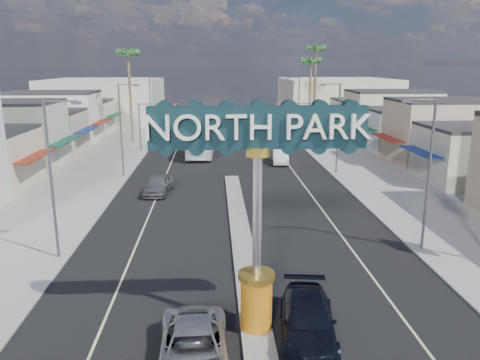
{
  "coord_description": "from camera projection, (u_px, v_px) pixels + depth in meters",
  "views": [
    {
      "loc": [
        -1.65,
        -15.36,
        10.83
      ],
      "look_at": [
        -0.14,
        11.56,
        4.09
      ],
      "focal_mm": 35.0,
      "sensor_mm": 36.0,
      "label": 1
    }
  ],
  "objects": [
    {
      "name": "backdrop_far_right",
      "position": [
        336.0,
        100.0,
        90.46
      ],
      "size": [
        20.0,
        20.0,
        8.0
      ],
      "primitive_type": "cube",
      "color": "beige",
      "rests_on": "ground"
    },
    {
      "name": "road",
      "position": [
        231.0,
        175.0,
        46.65
      ],
      "size": [
        20.0,
        120.0,
        0.01
      ],
      "primitive_type": "cube",
      "color": "black",
      "rests_on": "ground"
    },
    {
      "name": "car_parked_right",
      "position": [
        281.0,
        156.0,
        52.08
      ],
      "size": [
        2.14,
        4.92,
        1.57
      ],
      "primitive_type": "imported",
      "rotation": [
        0.0,
        0.0,
        -0.1
      ],
      "color": "silver",
      "rests_on": "ground"
    },
    {
      "name": "sidewalk_right",
      "position": [
        369.0,
        173.0,
        47.39
      ],
      "size": [
        8.0,
        120.0,
        0.12
      ],
      "primitive_type": "cube",
      "color": "gray",
      "rests_on": "ground"
    },
    {
      "name": "streetlight_l_near",
      "position": [
        53.0,
        172.0,
        25.48
      ],
      "size": [
        2.03,
        0.22,
        9.0
      ],
      "color": "#47474C",
      "rests_on": "ground"
    },
    {
      "name": "storefront_row_right",
      "position": [
        414.0,
        126.0,
        59.82
      ],
      "size": [
        12.0,
        42.0,
        6.0
      ],
      "primitive_type": "cube",
      "color": "#B7B29E",
      "rests_on": "ground"
    },
    {
      "name": "suv_left",
      "position": [
        193.0,
        349.0,
        16.92
      ],
      "size": [
        2.77,
        5.66,
        1.55
      ],
      "primitive_type": "imported",
      "rotation": [
        0.0,
        0.0,
        0.04
      ],
      "color": "#A7A7AB",
      "rests_on": "ground"
    },
    {
      "name": "median_island",
      "position": [
        240.0,
        230.0,
        31.13
      ],
      "size": [
        1.3,
        30.0,
        0.16
      ],
      "primitive_type": "cube",
      "color": "gray",
      "rests_on": "ground"
    },
    {
      "name": "streetlight_l_mid",
      "position": [
        122.0,
        125.0,
        44.86
      ],
      "size": [
        2.03,
        0.22,
        9.0
      ],
      "color": "#47474C",
      "rests_on": "ground"
    },
    {
      "name": "palm_left_far",
      "position": [
        128.0,
        58.0,
        62.53
      ],
      "size": [
        2.6,
        2.6,
        13.1
      ],
      "color": "brown",
      "rests_on": "ground"
    },
    {
      "name": "car_parked_left",
      "position": [
        158.0,
        184.0,
        39.88
      ],
      "size": [
        2.44,
        5.02,
        1.65
      ],
      "primitive_type": "imported",
      "rotation": [
        0.0,
        0.0,
        -0.1
      ],
      "color": "slate",
      "rests_on": "ground"
    },
    {
      "name": "streetlight_l_far",
      "position": [
        152.0,
        105.0,
        66.17
      ],
      "size": [
        2.03,
        0.22,
        9.0
      ],
      "color": "#47474C",
      "rests_on": "ground"
    },
    {
      "name": "streetlight_r_near",
      "position": [
        427.0,
        168.0,
        26.61
      ],
      "size": [
        2.03,
        0.22,
        9.0
      ],
      "color": "#47474C",
      "rests_on": "ground"
    },
    {
      "name": "ground",
      "position": [
        231.0,
        175.0,
        46.65
      ],
      "size": [
        160.0,
        160.0,
        0.0
      ],
      "primitive_type": "plane",
      "color": "gray",
      "rests_on": "ground"
    },
    {
      "name": "traffic_signal_right",
      "position": [
        299.0,
        116.0,
        59.67
      ],
      "size": [
        5.09,
        0.45,
        6.0
      ],
      "color": "#47474C",
      "rests_on": "ground"
    },
    {
      "name": "traffic_signal_left",
      "position": [
        154.0,
        117.0,
        58.67
      ],
      "size": [
        5.09,
        0.45,
        6.0
      ],
      "color": "#47474C",
      "rests_on": "ground"
    },
    {
      "name": "palm_right_mid",
      "position": [
        311.0,
        65.0,
        69.97
      ],
      "size": [
        2.6,
        2.6,
        12.1
      ],
      "color": "brown",
      "rests_on": "ground"
    },
    {
      "name": "gateway_sign",
      "position": [
        257.0,
        194.0,
        18.07
      ],
      "size": [
        8.2,
        1.5,
        9.15
      ],
      "color": "#CE580F",
      "rests_on": "median_island"
    },
    {
      "name": "city_bus",
      "position": [
        201.0,
        140.0,
        57.29
      ],
      "size": [
        3.25,
        12.36,
        3.42
      ],
      "primitive_type": "imported",
      "rotation": [
        0.0,
        0.0,
        -0.03
      ],
      "color": "white",
      "rests_on": "ground"
    },
    {
      "name": "suv_right",
      "position": [
        307.0,
        320.0,
        18.85
      ],
      "size": [
        2.87,
        5.62,
        1.56
      ],
      "primitive_type": "imported",
      "rotation": [
        0.0,
        0.0,
        -0.13
      ],
      "color": "black",
      "rests_on": "ground"
    },
    {
      "name": "backdrop_far_left",
      "position": [
        106.0,
        101.0,
        88.08
      ],
      "size": [
        20.0,
        20.0,
        8.0
      ],
      "primitive_type": "cube",
      "color": "#B7B29E",
      "rests_on": "ground"
    },
    {
      "name": "palm_right_far",
      "position": [
        316.0,
        53.0,
        75.46
      ],
      "size": [
        2.6,
        2.6,
        14.1
      ],
      "color": "brown",
      "rests_on": "ground"
    },
    {
      "name": "storefront_row_left",
      "position": [
        31.0,
        129.0,
        57.21
      ],
      "size": [
        12.0,
        42.0,
        6.0
      ],
      "primitive_type": "cube",
      "color": "beige",
      "rests_on": "ground"
    },
    {
      "name": "streetlight_r_far",
      "position": [
        298.0,
        105.0,
        67.3
      ],
      "size": [
        2.03,
        0.22,
        9.0
      ],
      "color": "#47474C",
      "rests_on": "ground"
    },
    {
      "name": "sidewalk_left",
      "position": [
        89.0,
        176.0,
        45.88
      ],
      "size": [
        8.0,
        120.0,
        0.12
      ],
      "primitive_type": "cube",
      "color": "gray",
      "rests_on": "ground"
    },
    {
      "name": "streetlight_r_mid",
      "position": [
        337.0,
        124.0,
        45.99
      ],
      "size": [
        2.03,
        0.22,
        9.0
      ],
      "color": "#47474C",
      "rests_on": "ground"
    }
  ]
}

